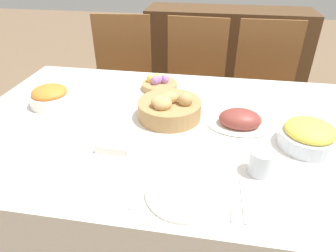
{
  "coord_description": "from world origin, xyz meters",
  "views": [
    {
      "loc": [
        0.16,
        -1.07,
        1.42
      ],
      "look_at": [
        -0.01,
        -0.08,
        0.8
      ],
      "focal_mm": 32.0,
      "sensor_mm": 36.0,
      "label": 1
    }
  ],
  "objects": [
    {
      "name": "butter_dish",
      "position": [
        -0.19,
        -0.22,
        0.78
      ],
      "size": [
        0.13,
        0.08,
        0.03
      ],
      "color": "white",
      "rests_on": "dining_table"
    },
    {
      "name": "bread_basket",
      "position": [
        -0.03,
        0.05,
        0.81
      ],
      "size": [
        0.27,
        0.27,
        0.13
      ],
      "color": "#AD8451",
      "rests_on": "dining_table"
    },
    {
      "name": "chair_far_left",
      "position": [
        -0.53,
        0.9,
        0.52
      ],
      "size": [
        0.46,
        0.46,
        0.99
      ],
      "rotation": [
        0.0,
        0.0,
        0.09
      ],
      "color": "brown",
      "rests_on": "ground"
    },
    {
      "name": "ground_plane",
      "position": [
        0.0,
        0.0,
        0.0
      ],
      "size": [
        12.0,
        12.0,
        0.0
      ],
      "primitive_type": "plane",
      "color": "#7F664C"
    },
    {
      "name": "chair_far_right",
      "position": [
        0.5,
        0.9,
        0.52
      ],
      "size": [
        0.43,
        0.43,
        0.99
      ],
      "rotation": [
        0.0,
        0.0,
        0.02
      ],
      "color": "brown",
      "rests_on": "ground"
    },
    {
      "name": "drinking_cup",
      "position": [
        0.33,
        -0.26,
        0.8
      ],
      "size": [
        0.08,
        0.08,
        0.09
      ],
      "color": "silver",
      "rests_on": "dining_table"
    },
    {
      "name": "dinner_plate",
      "position": [
        0.09,
        -0.4,
        0.77
      ],
      "size": [
        0.24,
        0.24,
        0.01
      ],
      "color": "white",
      "rests_on": "dining_table"
    },
    {
      "name": "carrot_bowl",
      "position": [
        -0.6,
        0.08,
        0.8
      ],
      "size": [
        0.19,
        0.19,
        0.09
      ],
      "color": "white",
      "rests_on": "dining_table"
    },
    {
      "name": "ham_platter",
      "position": [
        0.27,
        0.03,
        0.79
      ],
      "size": [
        0.27,
        0.19,
        0.08
      ],
      "color": "white",
      "rests_on": "dining_table"
    },
    {
      "name": "sideboard",
      "position": [
        0.23,
        1.74,
        0.46
      ],
      "size": [
        1.45,
        0.44,
        0.92
      ],
      "color": "brown",
      "rests_on": "ground"
    },
    {
      "name": "knife",
      "position": [
        0.24,
        -0.4,
        0.76
      ],
      "size": [
        0.02,
        0.18,
        0.0
      ],
      "rotation": [
        0.0,
        0.0,
        -0.03
      ],
      "color": "silver",
      "rests_on": "dining_table"
    },
    {
      "name": "chair_far_center",
      "position": [
        0.01,
        0.9,
        0.52
      ],
      "size": [
        0.44,
        0.44,
        0.99
      ],
      "rotation": [
        0.0,
        0.0,
        -0.06
      ],
      "color": "brown",
      "rests_on": "ground"
    },
    {
      "name": "dining_table",
      "position": [
        0.0,
        0.0,
        0.38
      ],
      "size": [
        1.78,
        1.11,
        0.76
      ],
      "color": "white",
      "rests_on": "ground"
    },
    {
      "name": "spoon",
      "position": [
        0.27,
        -0.4,
        0.76
      ],
      "size": [
        0.02,
        0.18,
        0.0
      ],
      "rotation": [
        0.0,
        0.0,
        0.03
      ],
      "color": "silver",
      "rests_on": "dining_table"
    },
    {
      "name": "egg_basket",
      "position": [
        -0.13,
        0.34,
        0.79
      ],
      "size": [
        0.18,
        0.18,
        0.08
      ],
      "color": "#AD8451",
      "rests_on": "dining_table"
    },
    {
      "name": "fork",
      "position": [
        -0.05,
        -0.4,
        0.76
      ],
      "size": [
        0.02,
        0.18,
        0.0
      ],
      "rotation": [
        0.0,
        0.0,
        -0.03
      ],
      "color": "silver",
      "rests_on": "dining_table"
    },
    {
      "name": "pineapple_bowl",
      "position": [
        0.52,
        -0.07,
        0.81
      ],
      "size": [
        0.22,
        0.22,
        0.1
      ],
      "color": "silver",
      "rests_on": "dining_table"
    }
  ]
}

